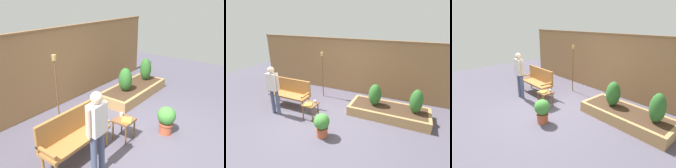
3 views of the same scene
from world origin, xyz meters
TOP-DOWN VIEW (x-y plane):
  - ground_plane at (0.00, 0.00)m, footprint 14.00×14.00m
  - fence_back at (0.00, 2.60)m, footprint 8.40×0.14m
  - garden_bench at (-1.38, 0.58)m, footprint 1.44×0.48m
  - side_table at (-0.31, 0.14)m, footprint 0.40×0.40m
  - cup_on_table at (-0.22, 0.27)m, footprint 0.10×0.07m
  - book_on_table at (-0.33, 0.06)m, footprint 0.28×0.28m
  - potted_boxwood at (0.44, -0.49)m, footprint 0.41×0.41m
  - raised_planter_bed at (1.83, 1.24)m, footprint 2.40×1.00m
  - shrub_near_bench at (1.38, 1.24)m, footprint 0.39×0.39m
  - shrub_far_corner at (2.57, 1.24)m, footprint 0.36×0.36m
  - tiki_torch at (-0.75, 1.71)m, footprint 0.10×0.10m
  - person_by_bench at (-1.46, -0.10)m, footprint 0.47×0.20m

SIDE VIEW (x-z plane):
  - ground_plane at x=0.00m, z-range 0.00..0.00m
  - raised_planter_bed at x=1.83m, z-range 0.00..0.30m
  - potted_boxwood at x=0.44m, z-range 0.04..0.69m
  - side_table at x=-0.31m, z-range 0.16..0.64m
  - book_on_table at x=-0.33m, z-range 0.48..0.51m
  - cup_on_table at x=-0.22m, z-range 0.48..0.56m
  - garden_bench at x=-1.38m, z-range 0.07..1.01m
  - shrub_near_bench at x=1.38m, z-range 0.30..0.99m
  - shrub_far_corner at x=2.57m, z-range 0.30..1.02m
  - person_by_bench at x=-1.46m, z-range 0.15..1.71m
  - fence_back at x=0.00m, z-range 0.01..2.17m
  - tiki_torch at x=-0.75m, z-range 0.32..2.05m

